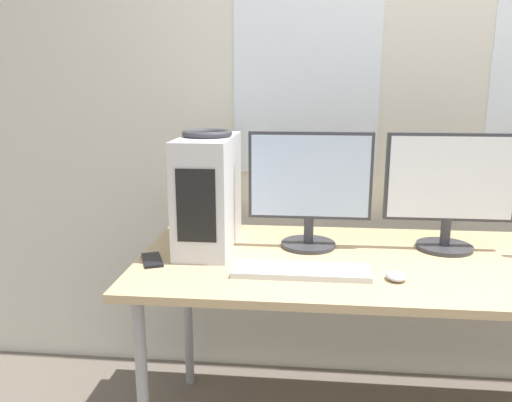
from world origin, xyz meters
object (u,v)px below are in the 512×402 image
at_px(headphones, 207,133).
at_px(mouse, 396,276).
at_px(monitor_right_near, 451,188).
at_px(keyboard, 301,271).
at_px(monitor_main, 310,186).
at_px(pc_tower, 208,192).
at_px(cell_phone, 152,260).

relative_size(headphones, mouse, 2.36).
distance_m(monitor_right_near, keyboard, 0.68).
distance_m(monitor_main, monitor_right_near, 0.53).
relative_size(pc_tower, monitor_right_near, 0.94).
bearing_deg(cell_phone, headphones, 26.59).
xyz_separation_m(monitor_main, monitor_right_near, (0.53, 0.02, -0.00)).
xyz_separation_m(pc_tower, monitor_main, (0.39, 0.03, 0.03)).
bearing_deg(pc_tower, cell_phone, -130.36).
bearing_deg(pc_tower, keyboard, -36.81).
xyz_separation_m(pc_tower, keyboard, (0.36, -0.27, -0.20)).
distance_m(pc_tower, keyboard, 0.50).
height_order(headphones, monitor_right_near, headphones).
bearing_deg(cell_phone, pc_tower, 26.47).
height_order(keyboard, mouse, mouse).
bearing_deg(mouse, monitor_right_near, 54.28).
height_order(headphones, keyboard, headphones).
height_order(pc_tower, cell_phone, pc_tower).
xyz_separation_m(headphones, cell_phone, (-0.17, -0.20, -0.44)).
xyz_separation_m(monitor_right_near, mouse, (-0.25, -0.34, -0.23)).
xyz_separation_m(pc_tower, headphones, (-0.00, 0.00, 0.23)).
relative_size(pc_tower, cell_phone, 2.81).
distance_m(keyboard, cell_phone, 0.54).
height_order(headphones, monitor_main, headphones).
bearing_deg(monitor_right_near, headphones, -177.16).
relative_size(headphones, cell_phone, 1.18).
relative_size(pc_tower, headphones, 2.38).
height_order(headphones, mouse, headphones).
bearing_deg(monitor_main, mouse, -48.29).
bearing_deg(cell_phone, monitor_main, -1.14).
height_order(mouse, cell_phone, mouse).
xyz_separation_m(headphones, monitor_main, (0.39, 0.02, -0.20)).
bearing_deg(pc_tower, monitor_main, 3.73).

